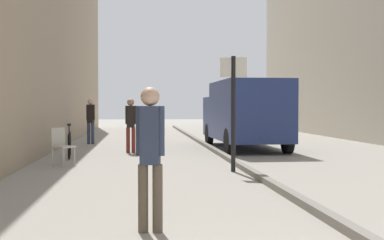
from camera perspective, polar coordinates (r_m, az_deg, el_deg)
name	(u,v)px	position (r m, az deg, el deg)	size (l,w,h in m)	color
ground_plane	(168,157)	(14.53, -2.81, -4.23)	(80.00, 80.00, 0.00)	gray
kerb_strip	(221,154)	(14.70, 3.37, -3.92)	(0.16, 40.00, 0.12)	slate
pedestrian_main_foreground	(131,122)	(15.71, -7.08, -0.18)	(0.34, 0.23, 1.71)	maroon
pedestrian_mid_block	(150,149)	(5.81, -4.84, -3.31)	(0.34, 0.22, 1.71)	brown
pedestrian_far_crossing	(91,118)	(19.59, -11.61, 0.25)	(0.34, 0.26, 1.76)	#2D3851
delivery_van	(245,113)	(17.22, 6.07, 0.84)	(2.15, 5.53, 2.31)	navy
street_sign_post	(233,103)	(11.15, 4.79, 1.94)	(0.59, 0.19, 2.60)	black
bicycle_leaning	(69,144)	(14.69, -13.95, -2.72)	(0.26, 1.77, 0.98)	black
cafe_chair_near_window	(61,144)	(12.72, -14.87, -2.65)	(0.62, 0.62, 0.94)	#B7B2A8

